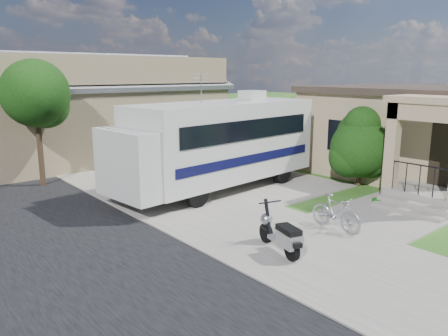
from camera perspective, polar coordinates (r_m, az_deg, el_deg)
ground at (r=12.03m, az=9.57°, el=-7.71°), size 120.00×120.00×0.00m
sidewalk_slab at (r=19.34m, az=-15.52°, el=-0.22°), size 4.00×80.00×0.06m
driveway_slab at (r=16.08m, az=0.93°, el=-2.29°), size 7.00×6.00×0.05m
walk_slab at (r=13.84m, az=20.96°, el=-5.57°), size 4.00×3.00×0.05m
house at (r=19.71m, az=23.72°, el=4.58°), size 9.47×7.80×3.54m
warehouse at (r=23.05m, az=-17.64°, el=6.55°), size 12.50×8.40×5.04m
street_tree_a at (r=17.10m, az=-23.13°, el=8.56°), size 2.44×2.40×4.58m
motorhome at (r=15.22m, az=-0.93°, el=3.47°), size 8.10×3.20×4.05m
shrub at (r=16.72m, az=17.33°, el=2.86°), size 2.38×2.27×2.92m
scooter at (r=10.10m, az=7.49°, el=-8.66°), size 0.78×1.63×1.09m
bicycle at (r=11.81m, az=14.37°, el=-5.93°), size 0.47×1.56×0.93m
garden_hose at (r=14.69m, az=19.41°, el=-4.22°), size 0.35×0.35×0.16m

